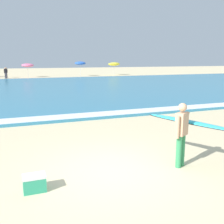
{
  "coord_description": "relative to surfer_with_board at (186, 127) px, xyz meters",
  "views": [
    {
      "loc": [
        -2.39,
        -6.07,
        2.85
      ],
      "look_at": [
        0.74,
        2.11,
        1.1
      ],
      "focal_mm": 42.87,
      "sensor_mm": 36.0,
      "label": 1
    }
  ],
  "objects": [
    {
      "name": "surfer_with_board",
      "position": [
        0.0,
        0.0,
        0.0
      ],
      "size": [
        1.57,
        2.47,
        1.73
      ],
      "color": "#338E56",
      "rests_on": "ground"
    },
    {
      "name": "beach_umbrella_2",
      "position": [
        -1.59,
        37.84,
        0.83
      ],
      "size": [
        1.84,
        1.87,
        2.19
      ],
      "color": "beige",
      "rests_on": "ground"
    },
    {
      "name": "cooler_box",
      "position": [
        -4.01,
        -0.15,
        -0.85
      ],
      "size": [
        0.49,
        0.35,
        0.37
      ],
      "color": "#2D9E75",
      "rests_on": "ground"
    },
    {
      "name": "beachgoer_near_row_right",
      "position": [
        -4.79,
        37.99,
        -0.19
      ],
      "size": [
        0.32,
        0.2,
        1.58
      ],
      "color": "#383842",
      "rests_on": "ground"
    },
    {
      "name": "sea",
      "position": [
        -1.97,
        20.0,
        -0.97
      ],
      "size": [
        120.0,
        28.0,
        0.14
      ],
      "primitive_type": "cube",
      "color": "teal",
      "rests_on": "ground"
    },
    {
      "name": "beachgoer_near_row_mid",
      "position": [
        -4.69,
        37.03,
        -0.19
      ],
      "size": [
        0.32,
        0.2,
        1.58
      ],
      "color": "#383842",
      "rests_on": "ground"
    },
    {
      "name": "ground_plane",
      "position": [
        -1.97,
        0.26,
        -1.04
      ],
      "size": [
        160.0,
        160.0,
        0.0
      ],
      "primitive_type": "plane",
      "color": "beige"
    },
    {
      "name": "beach_umbrella_3",
      "position": [
        6.65,
        37.52,
        1.08
      ],
      "size": [
        1.79,
        1.79,
        2.42
      ],
      "color": "beige",
      "rests_on": "ground"
    },
    {
      "name": "beachgoer_near_row_left",
      "position": [
        -4.87,
        36.54,
        -0.19
      ],
      "size": [
        0.32,
        0.2,
        1.58
      ],
      "color": "#383842",
      "rests_on": "ground"
    },
    {
      "name": "beach_umbrella_4",
      "position": [
        12.93,
        38.39,
        0.89
      ],
      "size": [
        2.04,
        2.07,
        2.29
      ],
      "color": "beige",
      "rests_on": "ground"
    },
    {
      "name": "surf_foam",
      "position": [
        -1.97,
        6.6,
        -0.89
      ],
      "size": [
        120.0,
        1.12,
        0.01
      ],
      "primitive_type": "cube",
      "color": "white",
      "rests_on": "sea"
    }
  ]
}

